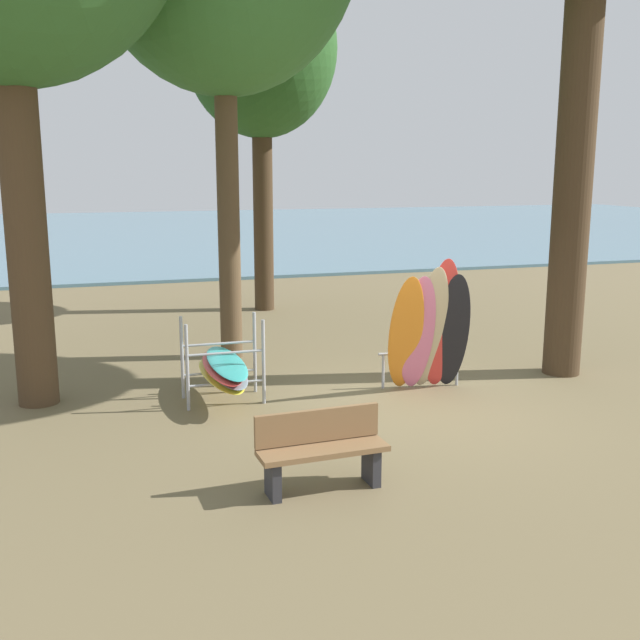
% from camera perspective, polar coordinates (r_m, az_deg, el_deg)
% --- Properties ---
extents(ground_plane, '(80.00, 80.00, 0.00)m').
position_cam_1_polar(ground_plane, '(11.01, 6.98, -6.50)').
color(ground_plane, brown).
extents(lake_water, '(80.00, 36.00, 0.10)m').
position_cam_1_polar(lake_water, '(40.81, -11.04, 6.64)').
color(lake_water, slate).
rests_on(lake_water, ground).
extents(tree_far_left_back, '(3.50, 3.50, 8.08)m').
position_cam_1_polar(tree_far_left_back, '(18.17, -4.54, 19.73)').
color(tree_far_left_back, '#42301E').
rests_on(tree_far_left_back, ground).
extents(leaning_board_pile, '(1.39, 0.82, 2.10)m').
position_cam_1_polar(leaning_board_pile, '(11.48, 8.33, -0.81)').
color(leaning_board_pile, orange).
rests_on(leaning_board_pile, ground).
extents(board_storage_rack, '(1.15, 2.12, 1.25)m').
position_cam_1_polar(board_storage_rack, '(11.12, -7.35, -3.66)').
color(board_storage_rack, '#9EA0A5').
rests_on(board_storage_rack, ground).
extents(park_bench, '(1.42, 0.48, 0.85)m').
position_cam_1_polar(park_bench, '(8.10, 0.10, -9.74)').
color(park_bench, '#2D2D33').
rests_on(park_bench, ground).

